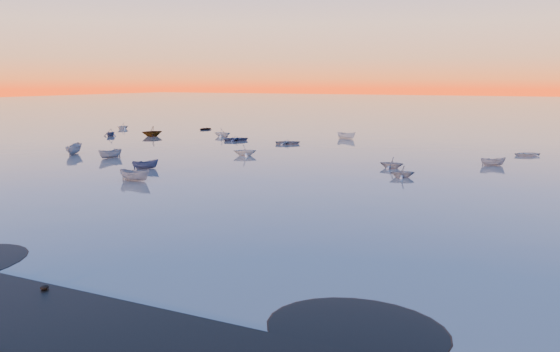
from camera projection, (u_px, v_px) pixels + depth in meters
The scene contains 4 objects.
ground at pixel (405, 130), 123.29m from camera, with size 600.00×600.00×0.00m, color #6B6259.
mud_lobes at pixel (30, 263), 33.58m from camera, with size 140.00×6.00×0.07m, color black, non-canonical shape.
moored_fleet at pixel (333, 156), 81.55m from camera, with size 124.00×58.00×1.20m, color silver, non-canonical shape.
boat_near_center at pixel (135, 181), 61.30m from camera, with size 3.92×1.66×1.36m, color slate.
Camera 1 is at (27.81, -23.31, 11.14)m, focal length 35.00 mm.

